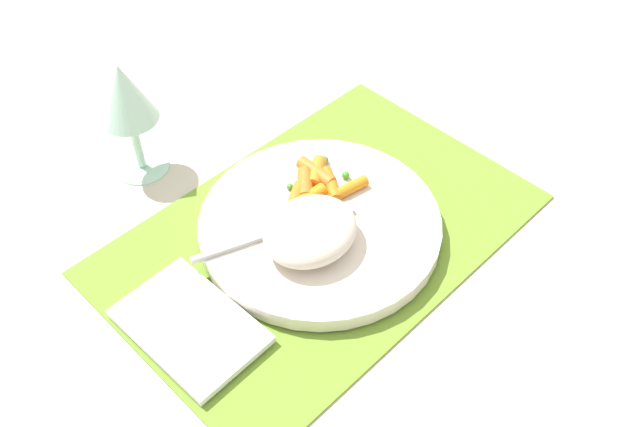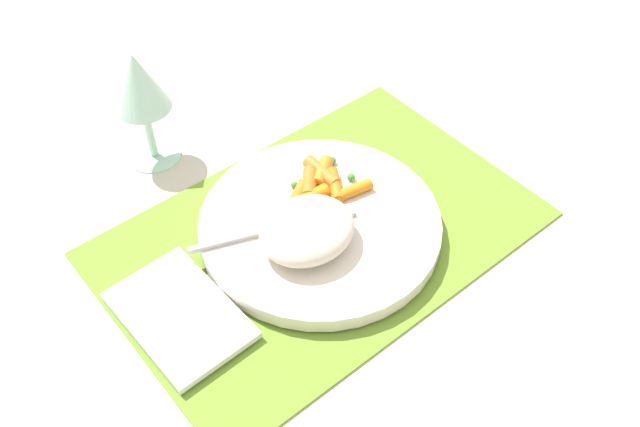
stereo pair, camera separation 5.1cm
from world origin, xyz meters
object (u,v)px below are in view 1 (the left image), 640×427
rice_mound (310,231)px  napkin (191,327)px  plate (320,225)px  fork (292,227)px  carrot_portion (316,184)px  wine_glass (125,97)px

rice_mound → napkin: bearing=174.3°
plate → fork: size_ratio=1.51×
napkin → carrot_portion: bearing=10.2°
carrot_portion → fork: 0.07m
plate → napkin: size_ratio=1.84×
rice_mound → carrot_portion: rice_mound is taller
carrot_portion → napkin: (-0.21, -0.04, -0.02)m
plate → napkin: 0.18m
wine_glass → napkin: size_ratio=1.03×
napkin → plate: bearing=0.6°
fork → wine_glass: size_ratio=1.19×
wine_glass → napkin: wine_glass is taller
carrot_portion → napkin: 0.22m
fork → rice_mound: bearing=-90.2°
plate → napkin: bearing=-179.4°
wine_glass → rice_mound: bearing=-79.9°
plate → napkin: plate is taller
fork → wine_glass: (-0.04, 0.22, 0.08)m
plate → wine_glass: bearing=108.1°
plate → rice_mound: size_ratio=2.55×
plate → wine_glass: (-0.08, 0.23, 0.09)m
fork → napkin: 0.15m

